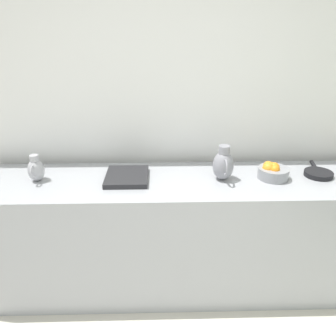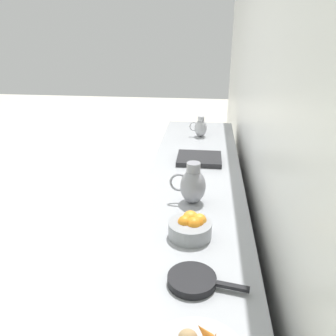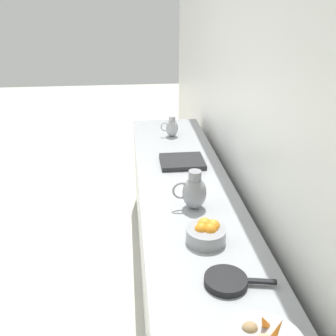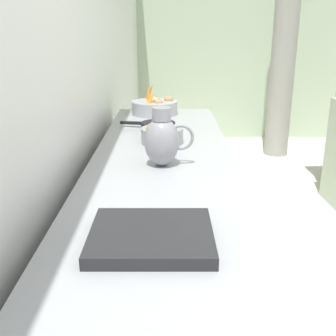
% 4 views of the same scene
% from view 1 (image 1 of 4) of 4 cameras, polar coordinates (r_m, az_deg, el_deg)
% --- Properties ---
extents(tile_wall_left, '(0.10, 7.95, 3.00)m').
position_cam_1_polar(tile_wall_left, '(2.74, 13.67, 13.22)').
color(tile_wall_left, white).
rests_on(tile_wall_left, ground_plane).
extents(prep_counter, '(0.66, 3.17, 0.92)m').
position_cam_1_polar(prep_counter, '(2.63, 3.13, -11.11)').
color(prep_counter, '#9EA0A5').
rests_on(prep_counter, ground_plane).
extents(orange_bowl, '(0.22, 0.22, 0.12)m').
position_cam_1_polar(orange_bowl, '(2.52, 17.39, -0.53)').
color(orange_bowl, gray).
rests_on(orange_bowl, prep_counter).
extents(metal_pitcher_tall, '(0.21, 0.15, 0.25)m').
position_cam_1_polar(metal_pitcher_tall, '(2.39, 9.42, 0.58)').
color(metal_pitcher_tall, gray).
rests_on(metal_pitcher_tall, prep_counter).
extents(metal_pitcher_short, '(0.16, 0.11, 0.19)m').
position_cam_1_polar(metal_pitcher_short, '(2.53, -21.61, -0.22)').
color(metal_pitcher_short, '#A3A3A8').
rests_on(metal_pitcher_short, prep_counter).
extents(counter_sink_basin, '(0.34, 0.30, 0.04)m').
position_cam_1_polar(counter_sink_basin, '(2.42, -7.02, -1.47)').
color(counter_sink_basin, '#232326').
rests_on(counter_sink_basin, prep_counter).
extents(skillet_on_counter, '(0.33, 0.20, 0.03)m').
position_cam_1_polar(skillet_on_counter, '(2.69, 24.25, -0.86)').
color(skillet_on_counter, black).
rests_on(skillet_on_counter, prep_counter).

